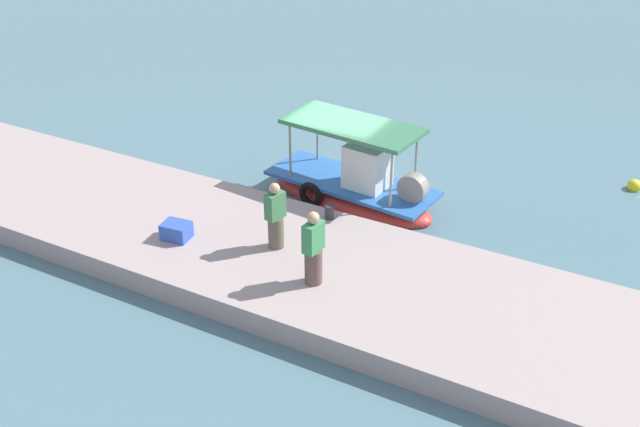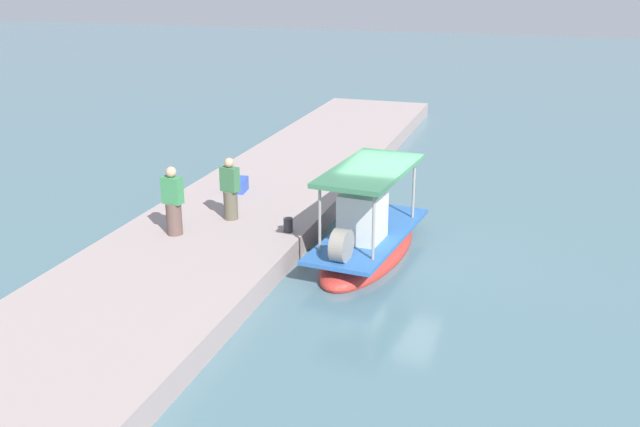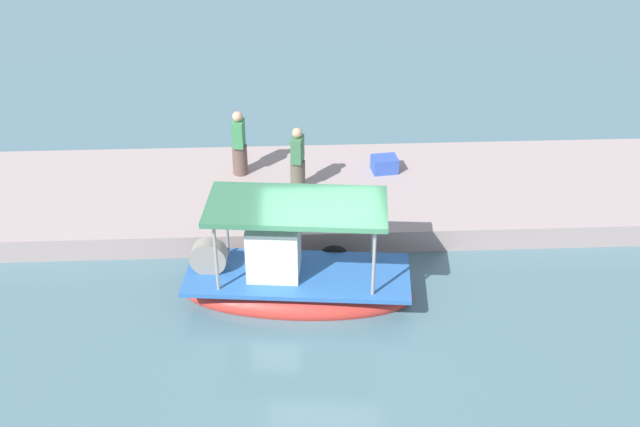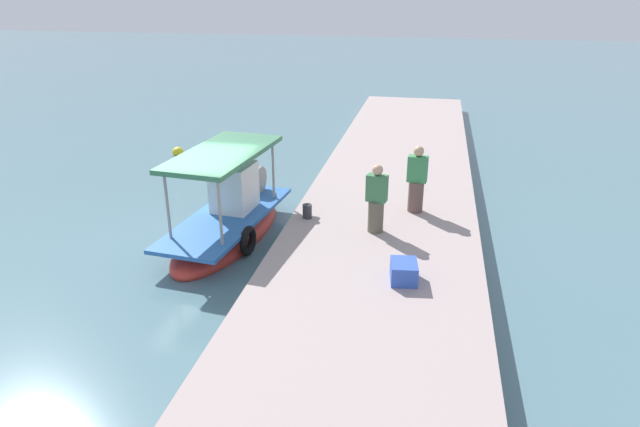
{
  "view_description": "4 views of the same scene",
  "coord_description": "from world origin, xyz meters",
  "px_view_note": "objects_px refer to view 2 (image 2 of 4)",
  "views": [
    {
      "loc": [
        8.91,
        -17.74,
        10.38
      ],
      "look_at": [
        0.87,
        -3.01,
        0.91
      ],
      "focal_mm": 42.97,
      "sensor_mm": 36.0,
      "label": 1
    },
    {
      "loc": [
        17.89,
        3.63,
        7.32
      ],
      "look_at": [
        0.84,
        -1.75,
        1.14
      ],
      "focal_mm": 41.67,
      "sensor_mm": 36.0,
      "label": 2
    },
    {
      "loc": [
        0.69,
        13.26,
        10.42
      ],
      "look_at": [
        -0.04,
        -2.37,
        1.02
      ],
      "focal_mm": 43.57,
      "sensor_mm": 36.0,
      "label": 3
    },
    {
      "loc": [
        -12.17,
        -5.6,
        6.26
      ],
      "look_at": [
        -0.09,
        -3.14,
        1.16
      ],
      "focal_mm": 31.46,
      "sensor_mm": 36.0,
      "label": 4
    }
  ],
  "objects_px": {
    "fisherman_by_crate": "(230,192)",
    "cargo_crate": "(237,185)",
    "fisherman_near_bollard": "(173,204)",
    "main_fishing_boat": "(367,241)",
    "mooring_bollard": "(288,225)"
  },
  "relations": [
    {
      "from": "fisherman_near_bollard",
      "to": "mooring_bollard",
      "type": "bearing_deg",
      "value": 111.0
    },
    {
      "from": "main_fishing_boat",
      "to": "cargo_crate",
      "type": "xyz_separation_m",
      "value": [
        -2.54,
        -4.71,
        0.34
      ]
    },
    {
      "from": "main_fishing_boat",
      "to": "fisherman_near_bollard",
      "type": "relative_size",
      "value": 2.9
    },
    {
      "from": "main_fishing_boat",
      "to": "fisherman_by_crate",
      "type": "height_order",
      "value": "main_fishing_boat"
    },
    {
      "from": "fisherman_near_bollard",
      "to": "fisherman_by_crate",
      "type": "distance_m",
      "value": 1.77
    },
    {
      "from": "fisherman_near_bollard",
      "to": "cargo_crate",
      "type": "height_order",
      "value": "fisherman_near_bollard"
    },
    {
      "from": "main_fishing_boat",
      "to": "cargo_crate",
      "type": "distance_m",
      "value": 5.36
    },
    {
      "from": "fisherman_by_crate",
      "to": "cargo_crate",
      "type": "distance_m",
      "value": 2.56
    },
    {
      "from": "main_fishing_boat",
      "to": "fisherman_near_bollard",
      "type": "bearing_deg",
      "value": -74.29
    },
    {
      "from": "mooring_bollard",
      "to": "main_fishing_boat",
      "type": "bearing_deg",
      "value": 98.25
    },
    {
      "from": "fisherman_by_crate",
      "to": "cargo_crate",
      "type": "xyz_separation_m",
      "value": [
        -2.36,
        -0.84,
        -0.57
      ]
    },
    {
      "from": "mooring_bollard",
      "to": "cargo_crate",
      "type": "xyz_separation_m",
      "value": [
        -2.84,
        -2.67,
        0.02
      ]
    },
    {
      "from": "main_fishing_boat",
      "to": "mooring_bollard",
      "type": "bearing_deg",
      "value": -81.75
    },
    {
      "from": "fisherman_near_bollard",
      "to": "cargo_crate",
      "type": "distance_m",
      "value": 3.93
    },
    {
      "from": "main_fishing_boat",
      "to": "cargo_crate",
      "type": "height_order",
      "value": "main_fishing_boat"
    }
  ]
}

